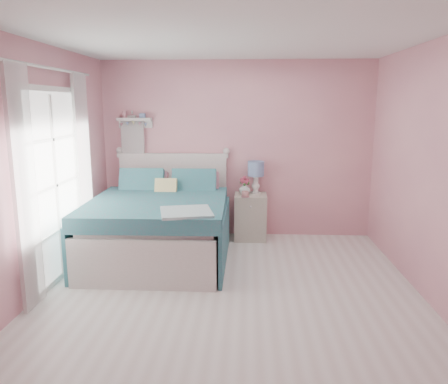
# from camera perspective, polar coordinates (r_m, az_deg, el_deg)

# --- Properties ---
(floor) EXTENTS (4.50, 4.50, 0.00)m
(floor) POSITION_cam_1_polar(r_m,az_deg,el_deg) (4.69, 0.83, -13.41)
(floor) COLOR silver
(floor) RESTS_ON ground
(room_shell) EXTENTS (4.50, 4.50, 4.50)m
(room_shell) POSITION_cam_1_polar(r_m,az_deg,el_deg) (4.27, 0.90, 6.25)
(room_shell) COLOR #CB8093
(room_shell) RESTS_ON floor
(bed) EXTENTS (1.72, 2.16, 1.25)m
(bed) POSITION_cam_1_polar(r_m,az_deg,el_deg) (5.76, -8.26, -4.37)
(bed) COLOR silver
(bed) RESTS_ON floor
(nightstand) EXTENTS (0.46, 0.46, 0.67)m
(nightstand) POSITION_cam_1_polar(r_m,az_deg,el_deg) (6.46, 3.46, -3.23)
(nightstand) COLOR beige
(nightstand) RESTS_ON floor
(table_lamp) EXTENTS (0.24, 0.24, 0.48)m
(table_lamp) POSITION_cam_1_polar(r_m,az_deg,el_deg) (6.42, 4.18, 2.74)
(table_lamp) COLOR white
(table_lamp) RESTS_ON nightstand
(vase) EXTENTS (0.22, 0.22, 0.17)m
(vase) POSITION_cam_1_polar(r_m,az_deg,el_deg) (6.38, 2.70, 0.45)
(vase) COLOR silver
(vase) RESTS_ON nightstand
(teacup) EXTENTS (0.13, 0.13, 0.08)m
(teacup) POSITION_cam_1_polar(r_m,az_deg,el_deg) (6.21, 2.79, -0.27)
(teacup) COLOR #D89193
(teacup) RESTS_ON nightstand
(roses) EXTENTS (0.14, 0.11, 0.12)m
(roses) POSITION_cam_1_polar(r_m,az_deg,el_deg) (6.35, 2.69, 1.53)
(roses) COLOR #BC405E
(roses) RESTS_ON vase
(wall_shelf) EXTENTS (0.50, 0.15, 0.25)m
(wall_shelf) POSITION_cam_1_polar(r_m,az_deg,el_deg) (6.66, -11.58, 9.17)
(wall_shelf) COLOR silver
(wall_shelf) RESTS_ON room_shell
(hanging_dress) EXTENTS (0.34, 0.03, 0.72)m
(hanging_dress) POSITION_cam_1_polar(r_m,az_deg,el_deg) (6.68, -11.82, 6.29)
(hanging_dress) COLOR white
(hanging_dress) RESTS_ON room_shell
(french_door) EXTENTS (0.04, 1.32, 2.16)m
(french_door) POSITION_cam_1_polar(r_m,az_deg,el_deg) (5.20, -21.19, 0.73)
(french_door) COLOR silver
(french_door) RESTS_ON floor
(curtain_near) EXTENTS (0.04, 0.40, 2.32)m
(curtain_near) POSITION_cam_1_polar(r_m,az_deg,el_deg) (4.50, -24.54, 0.28)
(curtain_near) COLOR white
(curtain_near) RESTS_ON floor
(curtain_far) EXTENTS (0.04, 0.40, 2.32)m
(curtain_far) POSITION_cam_1_polar(r_m,az_deg,el_deg) (5.84, -17.85, 3.10)
(curtain_far) COLOR white
(curtain_far) RESTS_ON floor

